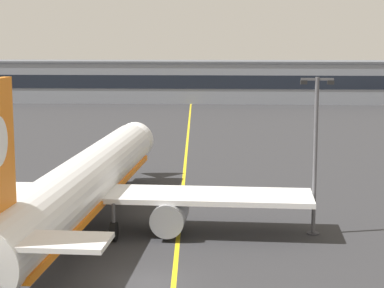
# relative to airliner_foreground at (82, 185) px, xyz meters

# --- Properties ---
(ground_plane) EXTENTS (400.00, 400.00, 0.00)m
(ground_plane) POSITION_rel_airliner_foreground_xyz_m (5.78, -9.77, -3.37)
(ground_plane) COLOR #2D2D30
(taxiway_centreline) EXTENTS (8.77, 179.81, 0.01)m
(taxiway_centreline) POSITION_rel_airliner_foreground_xyz_m (5.78, 20.23, -3.37)
(taxiway_centreline) COLOR yellow
(taxiway_centreline) RESTS_ON ground
(airliner_foreground) EXTENTS (32.18, 41.50, 11.65)m
(airliner_foreground) POSITION_rel_airliner_foreground_xyz_m (0.00, 0.00, 0.00)
(airliner_foreground) COLOR white
(airliner_foreground) RESTS_ON ground
(apron_lamp_post) EXTENTS (2.24, 0.90, 10.92)m
(apron_lamp_post) POSITION_rel_airliner_foreground_xyz_m (16.12, 0.46, 2.38)
(apron_lamp_post) COLOR #515156
(apron_lamp_post) RESTS_ON ground
(terminal_building) EXTENTS (117.02, 12.40, 8.88)m
(terminal_building) POSITION_rel_airliner_foreground_xyz_m (11.12, 101.40, 1.08)
(terminal_building) COLOR gray
(terminal_building) RESTS_ON ground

